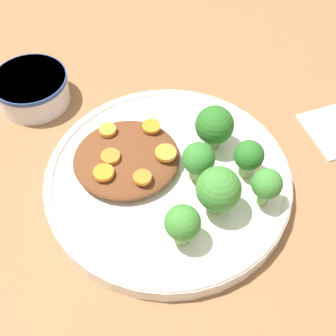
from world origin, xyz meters
name	(u,v)px	position (x,y,z in m)	size (l,w,h in m)	color
ground_plane	(168,186)	(0.00, 0.00, 0.00)	(4.00, 4.00, 0.00)	#8C603D
plate	(168,179)	(0.00, 0.00, 0.01)	(0.29, 0.29, 0.03)	white
dip_bowl	(32,88)	(0.15, -0.17, 0.02)	(0.10, 0.10, 0.04)	silver
stew_mound	(127,158)	(0.04, -0.03, 0.03)	(0.12, 0.12, 0.02)	brown
broccoli_floret_0	(218,190)	(-0.04, 0.05, 0.06)	(0.05, 0.05, 0.06)	#759E51
broccoli_floret_1	(214,126)	(-0.06, -0.04, 0.05)	(0.05, 0.05, 0.06)	#759E51
broccoli_floret_2	(249,157)	(-0.09, 0.01, 0.05)	(0.03, 0.03, 0.05)	#759E51
broccoli_floret_3	(198,160)	(-0.03, 0.01, 0.05)	(0.04, 0.04, 0.05)	#759E51
broccoli_floret_4	(267,185)	(-0.10, 0.05, 0.05)	(0.03, 0.03, 0.05)	#759E51
broccoli_floret_5	(187,223)	(0.00, 0.08, 0.05)	(0.04, 0.04, 0.05)	#7FA85B
carrot_slice_0	(104,175)	(0.07, 0.00, 0.04)	(0.02, 0.02, 0.00)	orange
carrot_slice_1	(161,154)	(0.00, -0.02, 0.04)	(0.02, 0.02, 0.01)	orange
carrot_slice_2	(151,126)	(0.01, -0.06, 0.04)	(0.02, 0.02, 0.00)	orange
carrot_slice_3	(108,130)	(0.06, -0.06, 0.04)	(0.02, 0.02, 0.01)	orange
carrot_slice_4	(142,177)	(0.03, 0.01, 0.04)	(0.02, 0.02, 0.00)	orange
carrot_slice_5	(111,157)	(0.06, -0.02, 0.04)	(0.02, 0.02, 0.01)	orange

